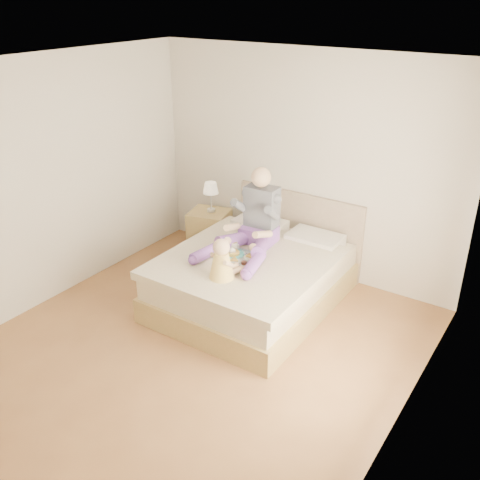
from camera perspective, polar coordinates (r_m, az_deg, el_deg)
The scene contains 7 objects.
room at distance 4.73m, azimuth -4.17°, elevation 3.33°, with size 4.02×4.22×2.71m.
bed at distance 6.09m, azimuth 1.77°, elevation -3.75°, with size 1.70×2.18×1.00m.
nightstand at distance 7.16m, azimuth -3.26°, elevation 0.77°, with size 0.59×0.55×0.61m.
lamp at distance 6.94m, azimuth -3.14°, elevation 5.39°, with size 0.20×0.20×0.40m.
adult at distance 5.98m, azimuth 1.43°, elevation 1.68°, with size 0.77×1.11×0.91m.
tray at distance 5.81m, azimuth -0.16°, elevation -1.65°, with size 0.45×0.35×0.13m.
baby at distance 5.37m, azimuth -1.89°, elevation -2.35°, with size 0.30×0.39×0.43m.
Camera 1 is at (2.80, -3.43, 3.28)m, focal length 40.00 mm.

